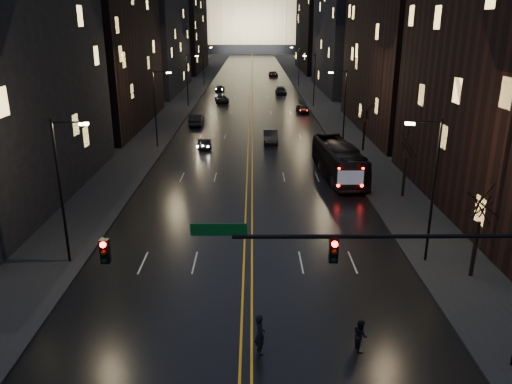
{
  "coord_description": "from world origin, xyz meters",
  "views": [
    {
      "loc": [
        0.32,
        -17.82,
        14.11
      ],
      "look_at": [
        0.53,
        13.88,
        3.31
      ],
      "focal_mm": 35.0,
      "sensor_mm": 36.0,
      "label": 1
    }
  ],
  "objects_px": {
    "bus": "(339,161)",
    "pedestrian_b": "(360,335)",
    "receding_car_a": "(271,137)",
    "oncoming_car_b": "(196,120)",
    "pedestrian_a": "(260,334)",
    "oncoming_car_a": "(204,143)",
    "traffic_signal": "(393,262)"
  },
  "relations": [
    {
      "from": "traffic_signal",
      "to": "oncoming_car_b",
      "type": "relative_size",
      "value": 3.41
    },
    {
      "from": "pedestrian_b",
      "to": "oncoming_car_b",
      "type": "bearing_deg",
      "value": 5.63
    },
    {
      "from": "traffic_signal",
      "to": "pedestrian_a",
      "type": "xyz_separation_m",
      "value": [
        -5.29,
        1.09,
        -4.12
      ]
    },
    {
      "from": "oncoming_car_a",
      "to": "receding_car_a",
      "type": "xyz_separation_m",
      "value": [
        7.89,
        2.51,
        0.12
      ]
    },
    {
      "from": "traffic_signal",
      "to": "oncoming_car_b",
      "type": "distance_m",
      "value": 55.44
    },
    {
      "from": "oncoming_car_b",
      "to": "receding_car_a",
      "type": "distance_m",
      "value": 15.27
    },
    {
      "from": "oncoming_car_a",
      "to": "pedestrian_b",
      "type": "distance_m",
      "value": 39.88
    },
    {
      "from": "pedestrian_b",
      "to": "pedestrian_a",
      "type": "bearing_deg",
      "value": 84.68
    },
    {
      "from": "traffic_signal",
      "to": "pedestrian_b",
      "type": "distance_m",
      "value": 4.59
    },
    {
      "from": "bus",
      "to": "receding_car_a",
      "type": "height_order",
      "value": "bus"
    },
    {
      "from": "pedestrian_a",
      "to": "pedestrian_b",
      "type": "height_order",
      "value": "pedestrian_a"
    },
    {
      "from": "receding_car_a",
      "to": "pedestrian_b",
      "type": "distance_m",
      "value": 41.05
    },
    {
      "from": "bus",
      "to": "receding_car_a",
      "type": "relative_size",
      "value": 2.44
    },
    {
      "from": "oncoming_car_a",
      "to": "oncoming_car_b",
      "type": "distance_m",
      "value": 13.97
    },
    {
      "from": "traffic_signal",
      "to": "oncoming_car_a",
      "type": "height_order",
      "value": "traffic_signal"
    },
    {
      "from": "oncoming_car_b",
      "to": "receding_car_a",
      "type": "relative_size",
      "value": 1.04
    },
    {
      "from": "oncoming_car_a",
      "to": "oncoming_car_b",
      "type": "bearing_deg",
      "value": -86.68
    },
    {
      "from": "traffic_signal",
      "to": "pedestrian_b",
      "type": "relative_size",
      "value": 11.24
    },
    {
      "from": "oncoming_car_a",
      "to": "receding_car_a",
      "type": "distance_m",
      "value": 8.28
    },
    {
      "from": "pedestrian_a",
      "to": "oncoming_car_a",
      "type": "bearing_deg",
      "value": -9.66
    },
    {
      "from": "oncoming_car_b",
      "to": "bus",
      "type": "bearing_deg",
      "value": 121.61
    },
    {
      "from": "oncoming_car_b",
      "to": "oncoming_car_a",
      "type": "bearing_deg",
      "value": 99.08
    },
    {
      "from": "oncoming_car_b",
      "to": "receding_car_a",
      "type": "xyz_separation_m",
      "value": [
        10.33,
        -11.25,
        -0.04
      ]
    },
    {
      "from": "oncoming_car_a",
      "to": "pedestrian_b",
      "type": "xyz_separation_m",
      "value": [
        10.54,
        -38.46,
        0.09
      ]
    },
    {
      "from": "receding_car_a",
      "to": "pedestrian_a",
      "type": "distance_m",
      "value": 41.25
    },
    {
      "from": "bus",
      "to": "pedestrian_b",
      "type": "height_order",
      "value": "bus"
    },
    {
      "from": "bus",
      "to": "oncoming_car_a",
      "type": "distance_m",
      "value": 18.25
    },
    {
      "from": "pedestrian_a",
      "to": "bus",
      "type": "bearing_deg",
      "value": -34.82
    },
    {
      "from": "traffic_signal",
      "to": "receding_car_a",
      "type": "bearing_deg",
      "value": 94.61
    },
    {
      "from": "receding_car_a",
      "to": "oncoming_car_b",
      "type": "bearing_deg",
      "value": 132.75
    },
    {
      "from": "bus",
      "to": "pedestrian_b",
      "type": "relative_size",
      "value": 7.7
    },
    {
      "from": "traffic_signal",
      "to": "pedestrian_a",
      "type": "distance_m",
      "value": 6.79
    }
  ]
}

